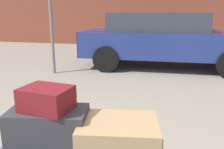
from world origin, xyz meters
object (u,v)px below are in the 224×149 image
Objects in this scene: duffel_bag_charcoal_rear_left at (49,128)px; parked_car at (163,38)px; suitcase_tan_rear_right at (118,138)px; no_parking_sign at (51,12)px; duffel_bag_maroon_topmost_pile at (47,99)px.

duffel_bag_charcoal_rear_left is 0.14× the size of parked_car.
parked_car is at bearing 71.21° from duffel_bag_charcoal_rear_left.
suitcase_tan_rear_right is at bearing -92.38° from parked_car.
suitcase_tan_rear_right is (0.57, 0.04, -0.03)m from duffel_bag_charcoal_rear_left.
suitcase_tan_rear_right is 4.79m from parked_car.
parked_car is (0.77, 4.81, 0.26)m from duffel_bag_charcoal_rear_left.
duffel_bag_charcoal_rear_left reaches higher than suitcase_tan_rear_right.
suitcase_tan_rear_right is 4.28m from no_parking_sign.
duffel_bag_charcoal_rear_left is 1.03× the size of suitcase_tan_rear_right.
no_parking_sign is (-2.32, 3.46, 0.97)m from suitcase_tan_rear_right.
duffel_bag_charcoal_rear_left is 1.65× the size of duffel_bag_maroon_topmost_pile.
suitcase_tan_rear_right is 0.26× the size of no_parking_sign.
parked_car is 2.92m from no_parking_sign.
parked_car is (0.77, 4.81, -0.00)m from duffel_bag_maroon_topmost_pile.
parked_car is at bearing 27.53° from no_parking_sign.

